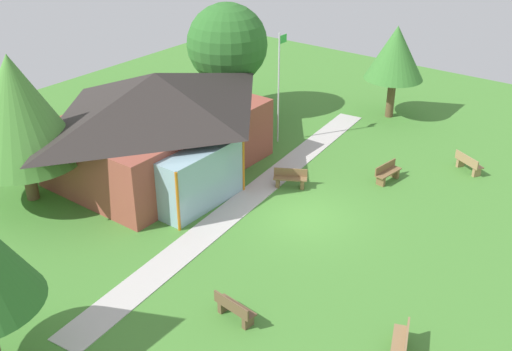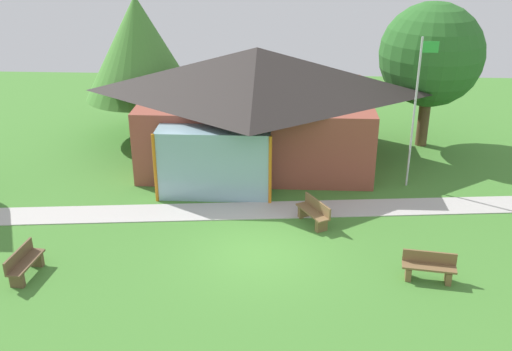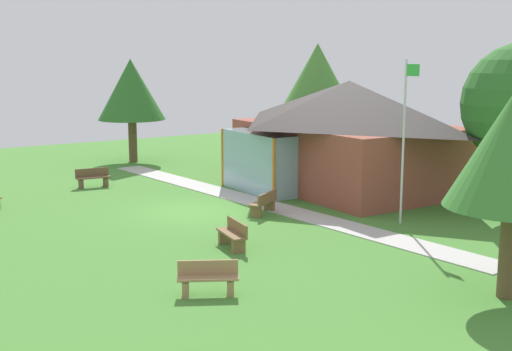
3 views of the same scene
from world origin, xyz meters
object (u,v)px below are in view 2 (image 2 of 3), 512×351
object	(u,v)px
bench_rear_near_path	(314,213)
tree_behind_pavilion_left	(138,47)
pavilion	(256,103)
bench_mid_left	(24,264)
flagpole	(416,107)
bench_mid_right	(429,267)
tree_behind_pavilion_right	(431,55)

from	to	relation	value
bench_rear_near_path	tree_behind_pavilion_left	bearing A→B (deg)	12.23
bench_rear_near_path	pavilion	bearing A→B (deg)	-8.65
bench_mid_left	flagpole	bearing A→B (deg)	125.83
bench_mid_right	tree_behind_pavilion_right	size ratio (longest dim) A/B	0.25
bench_mid_left	bench_rear_near_path	size ratio (longest dim) A/B	1.01
bench_rear_near_path	bench_mid_right	bearing A→B (deg)	-165.81
tree_behind_pavilion_left	pavilion	bearing A→B (deg)	-25.84
pavilion	bench_rear_near_path	size ratio (longest dim) A/B	6.67
pavilion	tree_behind_pavilion_right	xyz separation A→B (m)	(7.39, 2.08, 1.62)
flagpole	bench_rear_near_path	size ratio (longest dim) A/B	3.74
pavilion	bench_mid_right	world-z (taller)	pavilion
pavilion	bench_rear_near_path	distance (m)	6.48
pavilion	bench_mid_left	bearing A→B (deg)	-123.47
tree_behind_pavilion_left	flagpole	bearing A→B (deg)	-23.75
flagpole	bench_mid_right	size ratio (longest dim) A/B	3.67
flagpole	tree_behind_pavilion_right	bearing A→B (deg)	72.64
tree_behind_pavilion_left	bench_mid_left	bearing A→B (deg)	-93.94
tree_behind_pavilion_right	tree_behind_pavilion_left	xyz separation A→B (m)	(-12.73, 0.51, 0.09)
bench_mid_left	bench_rear_near_path	bearing A→B (deg)	119.36
bench_rear_near_path	tree_behind_pavilion_right	world-z (taller)	tree_behind_pavilion_right
bench_rear_near_path	bench_mid_left	bearing A→B (deg)	82.92
bench_rear_near_path	tree_behind_pavilion_right	size ratio (longest dim) A/B	0.24
pavilion	flagpole	bearing A→B (deg)	-21.83
tree_behind_pavilion_right	bench_rear_near_path	bearing A→B (deg)	-123.34
pavilion	tree_behind_pavilion_left	world-z (taller)	tree_behind_pavilion_left
flagpole	bench_mid_left	xyz separation A→B (m)	(-12.15, -6.92, -2.73)
bench_mid_left	tree_behind_pavilion_left	xyz separation A→B (m)	(0.82, 11.91, 3.76)
tree_behind_pavilion_right	bench_mid_right	bearing A→B (deg)	-100.24
bench_mid_right	tree_behind_pavilion_right	xyz separation A→B (m)	(1.99, 10.99, 3.67)
bench_mid_left	tree_behind_pavilion_left	size ratio (longest dim) A/B	0.24
flagpole	bench_mid_right	xyz separation A→B (m)	(-0.59, -6.51, -2.73)
pavilion	tree_behind_pavilion_left	distance (m)	6.17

